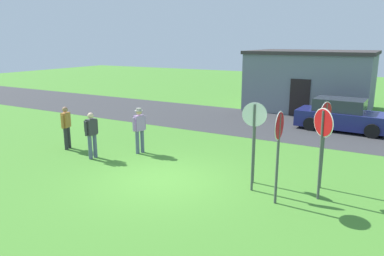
{
  "coord_description": "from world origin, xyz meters",
  "views": [
    {
      "loc": [
        6.06,
        -8.72,
        4.17
      ],
      "look_at": [
        0.13,
        1.72,
        1.3
      ],
      "focal_mm": 34.2,
      "sensor_mm": 36.0,
      "label": 1
    }
  ],
  "objects": [
    {
      "name": "ground_plane",
      "position": [
        0.0,
        0.0,
        0.0
      ],
      "size": [
        80.0,
        80.0,
        0.0
      ],
      "primitive_type": "plane",
      "color": "#47842D"
    },
    {
      "name": "street_asphalt",
      "position": [
        0.0,
        9.22,
        0.0
      ],
      "size": [
        60.0,
        6.4,
        0.01
      ],
      "primitive_type": "cube",
      "color": "#38383A",
      "rests_on": "ground"
    },
    {
      "name": "building_background",
      "position": [
        1.28,
        14.68,
        1.8
      ],
      "size": [
        7.2,
        5.64,
        3.6
      ],
      "color": "slate",
      "rests_on": "ground"
    },
    {
      "name": "parked_car_on_street",
      "position": [
        3.9,
        9.65,
        0.69
      ],
      "size": [
        4.38,
        2.17,
        1.51
      ],
      "color": "navy",
      "rests_on": "ground"
    },
    {
      "name": "stop_sign_far_back",
      "position": [
        4.47,
        0.93,
        1.71
      ],
      "size": [
        0.59,
        0.53,
        2.5
      ],
      "color": "#474C4C",
      "rests_on": "ground"
    },
    {
      "name": "stop_sign_nearest",
      "position": [
        3.57,
        0.12,
        1.68
      ],
      "size": [
        0.07,
        0.74,
        2.47
      ],
      "color": "#474C4C",
      "rests_on": "ground"
    },
    {
      "name": "stop_sign_rear_right",
      "position": [
        4.38,
        1.78,
        1.69
      ],
      "size": [
        0.2,
        0.62,
        2.54
      ],
      "color": "#474C4C",
      "rests_on": "ground"
    },
    {
      "name": "stop_sign_leaning_right",
      "position": [
        2.54,
        1.2,
        1.6
      ],
      "size": [
        0.55,
        0.36,
        2.39
      ],
      "color": "#474C4C",
      "rests_on": "ground"
    },
    {
      "name": "stop_sign_tallest",
      "position": [
        2.72,
        0.62,
        1.71
      ],
      "size": [
        0.64,
        0.22,
        2.55
      ],
      "color": "#474C4C",
      "rests_on": "ground"
    },
    {
      "name": "person_in_teal",
      "position": [
        -3.38,
        0.56,
        0.98
      ],
      "size": [
        0.38,
        0.57,
        1.69
      ],
      "color": "#4C5670",
      "rests_on": "ground"
    },
    {
      "name": "person_near_signs",
      "position": [
        -2.28,
        1.92,
        1.01
      ],
      "size": [
        0.43,
        0.54,
        1.74
      ],
      "color": "#4C5670",
      "rests_on": "ground"
    },
    {
      "name": "person_holding_notes",
      "position": [
        -5.09,
        0.94,
        0.95
      ],
      "size": [
        0.32,
        0.55,
        1.69
      ],
      "color": "#2D2D33",
      "rests_on": "ground"
    }
  ]
}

